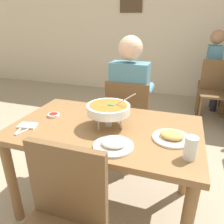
% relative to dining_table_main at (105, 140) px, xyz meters
% --- Properties ---
extents(ground_plane, '(16.00, 16.00, 0.00)m').
position_rel_dining_table_main_xyz_m(ground_plane, '(0.00, 0.00, -0.62)').
color(ground_plane, gray).
extents(cafe_rear_partition, '(10.00, 0.10, 3.00)m').
position_rel_dining_table_main_xyz_m(cafe_rear_partition, '(0.00, 3.26, 0.88)').
color(cafe_rear_partition, beige).
rests_on(cafe_rear_partition, ground_plane).
extents(dining_table_main, '(1.32, 0.80, 0.73)m').
position_rel_dining_table_main_xyz_m(dining_table_main, '(0.00, 0.00, 0.00)').
color(dining_table_main, brown).
rests_on(dining_table_main, ground_plane).
extents(chair_diner_main, '(0.44, 0.44, 0.90)m').
position_rel_dining_table_main_xyz_m(chair_diner_main, '(-0.00, 0.69, -0.11)').
color(chair_diner_main, brown).
rests_on(chair_diner_main, ground_plane).
extents(diner_main, '(0.40, 0.45, 1.31)m').
position_rel_dining_table_main_xyz_m(diner_main, '(0.00, 0.72, 0.12)').
color(diner_main, '#2D2D38').
rests_on(diner_main, ground_plane).
extents(curry_bowl, '(0.33, 0.30, 0.26)m').
position_rel_dining_table_main_xyz_m(curry_bowl, '(0.02, 0.01, 0.24)').
color(curry_bowl, silver).
rests_on(curry_bowl, dining_table_main).
extents(rice_plate, '(0.24, 0.24, 0.06)m').
position_rel_dining_table_main_xyz_m(rice_plate, '(0.14, -0.24, 0.13)').
color(rice_plate, white).
rests_on(rice_plate, dining_table_main).
extents(appetizer_plate, '(0.24, 0.24, 0.06)m').
position_rel_dining_table_main_xyz_m(appetizer_plate, '(0.46, -0.04, 0.13)').
color(appetizer_plate, white).
rests_on(appetizer_plate, dining_table_main).
extents(sauce_dish, '(0.09, 0.09, 0.02)m').
position_rel_dining_table_main_xyz_m(sauce_dish, '(-0.45, 0.04, 0.12)').
color(sauce_dish, white).
rests_on(sauce_dish, dining_table_main).
extents(napkin_folded, '(0.13, 0.10, 0.02)m').
position_rel_dining_table_main_xyz_m(napkin_folded, '(-0.52, -0.18, 0.12)').
color(napkin_folded, white).
rests_on(napkin_folded, dining_table_main).
extents(fork_utensil, '(0.06, 0.17, 0.01)m').
position_rel_dining_table_main_xyz_m(fork_utensil, '(-0.54, -0.23, 0.11)').
color(fork_utensil, silver).
rests_on(fork_utensil, dining_table_main).
extents(spoon_utensil, '(0.06, 0.17, 0.01)m').
position_rel_dining_table_main_xyz_m(spoon_utensil, '(-0.49, -0.23, 0.11)').
color(spoon_utensil, silver).
rests_on(spoon_utensil, dining_table_main).
extents(drink_glass, '(0.07, 0.07, 0.13)m').
position_rel_dining_table_main_xyz_m(drink_glass, '(0.56, -0.22, 0.17)').
color(drink_glass, silver).
rests_on(drink_glass, dining_table_main).
extents(chair_bg_left, '(0.47, 0.47, 0.90)m').
position_rel_dining_table_main_xyz_m(chair_bg_left, '(1.06, 2.55, -0.11)').
color(chair_bg_left, brown).
rests_on(chair_bg_left, ground_plane).
extents(chair_bg_corner, '(0.46, 0.46, 0.90)m').
position_rel_dining_table_main_xyz_m(chair_bg_corner, '(0.96, 2.14, -0.11)').
color(chair_bg_corner, brown).
rests_on(chair_bg_corner, ground_plane).
extents(patron_bg_left, '(0.45, 0.40, 1.31)m').
position_rel_dining_table_main_xyz_m(patron_bg_left, '(0.96, 2.61, 0.12)').
color(patron_bg_left, '#2D2D38').
rests_on(patron_bg_left, ground_plane).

